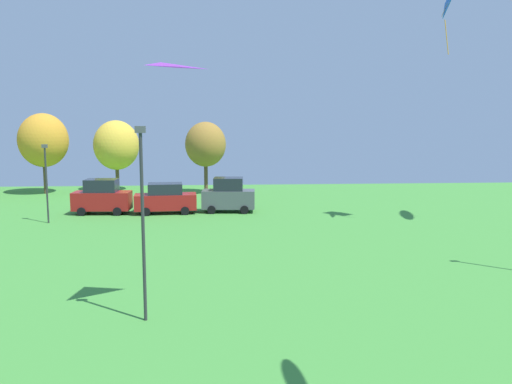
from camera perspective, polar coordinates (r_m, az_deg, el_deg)
The scene contains 10 objects.
kite_flying_1 at distance 38.35m, azimuth 19.57°, elevation 18.16°, with size 0.69×2.14×4.36m.
kite_flying_5 at distance 20.18m, azimuth -9.94°, elevation 11.51°, with size 2.19×2.02×0.29m.
parked_car_leftmost at distance 42.97m, azimuth -15.91°, elevation -0.51°, with size 4.38×2.16×2.67m.
parked_car_second_from_left at distance 42.04m, azimuth -9.50°, elevation -0.69°, with size 4.80×2.36×2.33m.
parked_car_third_from_left at distance 42.15m, azimuth -2.91°, elevation -0.36°, with size 4.18×2.25×2.70m.
light_post_0 at distance 19.59m, azimuth -11.84°, elevation -2.30°, with size 0.36×0.20×7.02m.
light_post_1 at distance 40.14m, azimuth -21.21°, elevation 1.34°, with size 0.36×0.20×5.49m.
treeline_tree_1 at distance 55.88m, azimuth -21.48°, elevation 5.08°, with size 4.68×4.68×7.73m.
treeline_tree_2 at distance 56.08m, azimuth -14.49°, elevation 4.79°, with size 4.49×4.49×7.04m.
treeline_tree_3 at distance 52.32m, azimuth -5.33°, elevation 5.00°, with size 3.91×3.91×6.92m.
Camera 1 is at (-0.63, 1.10, 7.31)m, focal length 38.00 mm.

